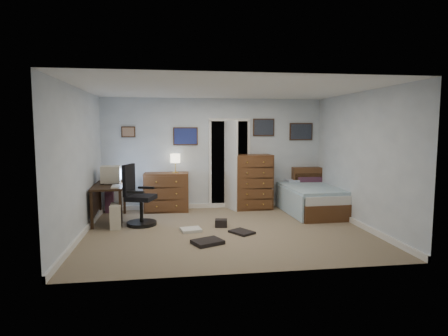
# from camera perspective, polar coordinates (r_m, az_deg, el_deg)

# --- Properties ---
(floor) EXTENTS (5.00, 4.00, 0.02)m
(floor) POSITION_cam_1_polar(r_m,az_deg,el_deg) (6.81, 0.48, -9.60)
(floor) COLOR gray
(floor) RESTS_ON ground
(computer_desk) EXTENTS (0.66, 1.29, 0.73)m
(computer_desk) POSITION_cam_1_polar(r_m,az_deg,el_deg) (7.74, -17.75, -3.65)
(computer_desk) COLOR black
(computer_desk) RESTS_ON floor
(crt_monitor) EXTENTS (0.40, 0.37, 0.35)m
(crt_monitor) POSITION_cam_1_polar(r_m,az_deg,el_deg) (7.83, -16.85, -0.95)
(crt_monitor) COLOR beige
(crt_monitor) RESTS_ON computer_desk
(keyboard) EXTENTS (0.17, 0.40, 0.02)m
(keyboard) POSITION_cam_1_polar(r_m,az_deg,el_deg) (7.34, -16.19, -2.71)
(keyboard) COLOR beige
(keyboard) RESTS_ON computer_desk
(pc_tower) EXTENTS (0.22, 0.42, 0.44)m
(pc_tower) POSITION_cam_1_polar(r_m,az_deg,el_deg) (7.23, -16.11, -7.03)
(pc_tower) COLOR beige
(pc_tower) RESTS_ON floor
(office_chair) EXTENTS (0.71, 0.71, 1.16)m
(office_chair) POSITION_cam_1_polar(r_m,az_deg,el_deg) (7.28, -12.98, -5.03)
(office_chair) COLOR black
(office_chair) RESTS_ON floor
(media_stack) EXTENTS (0.17, 0.17, 0.85)m
(media_stack) POSITION_cam_1_polar(r_m,az_deg,el_deg) (8.51, -17.09, -3.68)
(media_stack) COLOR maroon
(media_stack) RESTS_ON floor
(low_dresser) EXTENTS (0.99, 0.53, 0.85)m
(low_dresser) POSITION_cam_1_polar(r_m,az_deg,el_deg) (8.37, -8.74, -3.63)
(low_dresser) COLOR brown
(low_dresser) RESTS_ON floor
(table_lamp) EXTENTS (0.23, 0.23, 0.42)m
(table_lamp) POSITION_cam_1_polar(r_m,az_deg,el_deg) (8.28, -7.44, 1.38)
(table_lamp) COLOR gold
(table_lamp) RESTS_ON low_dresser
(doorway) EXTENTS (0.96, 1.12, 2.05)m
(doorway) POSITION_cam_1_polar(r_m,az_deg,el_deg) (8.89, 0.52, 0.74)
(doorway) COLOR black
(doorway) RESTS_ON floor
(tall_dresser) EXTENTS (0.87, 0.55, 1.24)m
(tall_dresser) POSITION_cam_1_polar(r_m,az_deg,el_deg) (8.52, 4.40, -2.11)
(tall_dresser) COLOR brown
(tall_dresser) RESTS_ON floor
(headboard_bookcase) EXTENTS (1.03, 0.32, 0.92)m
(headboard_bookcase) POSITION_cam_1_polar(r_m,az_deg,el_deg) (9.08, 13.48, -2.60)
(headboard_bookcase) COLOR brown
(headboard_bookcase) RESTS_ON floor
(bed) EXTENTS (1.10, 1.97, 0.63)m
(bed) POSITION_cam_1_polar(r_m,az_deg,el_deg) (8.39, 12.79, -4.58)
(bed) COLOR brown
(bed) RESTS_ON floor
(wall_posters) EXTENTS (4.38, 0.04, 0.60)m
(wall_posters) POSITION_cam_1_polar(r_m,az_deg,el_deg) (8.60, 2.29, 5.53)
(wall_posters) COLOR #331E11
(wall_posters) RESTS_ON floor
(floor_clutter) EXTENTS (1.31, 1.35, 0.14)m
(floor_clutter) POSITION_cam_1_polar(r_m,az_deg,el_deg) (6.54, -1.56, -9.85)
(floor_clutter) COLOR black
(floor_clutter) RESTS_ON floor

